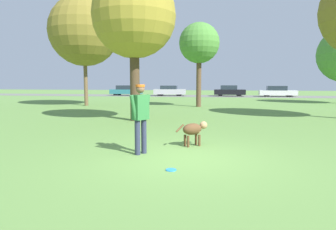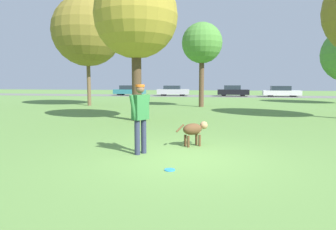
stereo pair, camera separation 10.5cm
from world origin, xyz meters
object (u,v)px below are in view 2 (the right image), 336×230
parked_car_teal (129,91)px  parked_car_black (233,91)px  tree_mid_center (202,44)px  parked_car_silver (173,91)px  tree_near_left (136,17)px  parked_car_white (281,91)px  dog (194,130)px  person (140,113)px  tree_far_left (87,31)px  frisbee (170,170)px

parked_car_teal → parked_car_black: parked_car_black is taller
tree_mid_center → parked_car_black: bearing=81.4°
parked_car_silver → parked_car_black: bearing=-0.1°
tree_near_left → parked_car_white: tree_near_left is taller
dog → person: bearing=-171.2°
dog → parked_car_white: bearing=40.5°
tree_mid_center → parked_car_teal: size_ratio=1.42×
dog → parked_car_silver: size_ratio=0.21×
person → parked_car_teal: size_ratio=0.40×
dog → parked_car_white: (7.47, 30.19, 0.19)m
parked_car_silver → parked_car_white: size_ratio=0.93×
tree_near_left → parked_car_black: 26.21m
parked_car_silver → parked_car_white: 13.29m
person → parked_car_black: (2.92, 31.62, -0.32)m
parked_car_white → parked_car_black: bearing=179.5°
tree_far_left → parked_car_silver: (3.40, 17.17, -4.81)m
parked_car_black → parked_car_white: parked_car_black is taller
parked_car_white → tree_far_left: bearing=-131.8°
dog → tree_mid_center: (-0.86, 13.31, 3.97)m
frisbee → parked_car_silver: 32.95m
parked_car_silver → parked_car_black: 7.57m
person → tree_near_left: 7.40m
parked_car_white → parked_car_silver: bearing=-177.4°
parked_car_teal → parked_car_silver: (5.96, -0.24, 0.00)m
dog → frisbee: 2.42m
parked_car_silver → parked_car_white: bearing=-2.5°
dog → parked_car_black: 30.51m
tree_near_left → parked_car_black: bearing=79.2°
tree_mid_center → parked_car_silver: bearing=106.5°
parked_car_silver → parked_car_white: (13.29, 0.09, -0.02)m
frisbee → tree_mid_center: (-0.62, 15.68, 4.41)m
tree_far_left → parked_car_black: (10.96, 17.53, -4.80)m
person → tree_far_left: tree_far_left is taller
parked_car_teal → tree_near_left: bearing=-69.7°
tree_near_left → parked_car_silver: bearing=96.2°
parked_car_teal → dog: bearing=-67.3°
person → tree_near_left: size_ratio=0.26×
person → dog: bearing=-14.5°
tree_far_left → tree_mid_center: tree_far_left is taller
dog → frisbee: dog is taller
tree_near_left → parked_car_silver: tree_near_left is taller
tree_far_left → parked_car_silver: tree_far_left is taller
person → parked_car_black: 31.76m
parked_car_teal → tree_far_left: bearing=-80.2°
tree_far_left → parked_car_teal: bearing=98.4°
parked_car_black → parked_car_teal: bearing=179.1°
tree_near_left → parked_car_teal: 27.07m
tree_mid_center → parked_car_white: size_ratio=1.34×
tree_mid_center → dog: bearing=-86.3°
frisbee → parked_car_white: parked_car_white is taller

